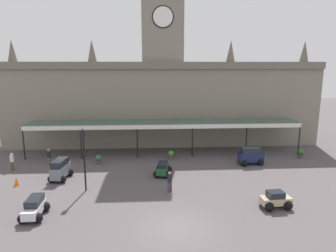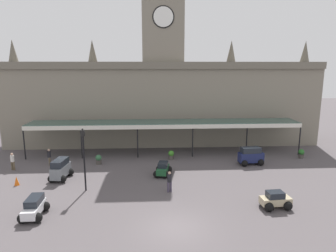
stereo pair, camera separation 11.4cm
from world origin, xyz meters
name	(u,v)px [view 1 (the left image)]	position (x,y,z in m)	size (l,w,h in m)	color
ground_plane	(176,228)	(0.00, 0.00, 0.00)	(140.00, 140.00, 0.00)	#504A4C
station_building	(162,96)	(0.00, 20.95, 5.90)	(37.65, 6.29, 18.97)	gray
entrance_canopy	(164,123)	(0.00, 15.59, 3.48)	(29.50, 3.26, 3.62)	#38564C
car_grey_van	(61,170)	(-9.31, 8.50, 0.81)	(1.78, 2.49, 1.77)	slate
car_green_sedan	(163,170)	(-0.45, 8.93, 0.50)	(1.77, 2.18, 1.19)	#1E512D
car_navy_van	(251,156)	(8.35, 11.41, 0.81)	(2.49, 1.78, 1.77)	#19214C
car_white_estate	(34,209)	(-9.08, 1.89, 0.56)	(1.58, 2.27, 1.27)	silver
car_beige_sedan	(276,201)	(7.07, 2.24, 0.50)	(2.11, 1.62, 1.19)	tan
pedestrian_beside_cars	(49,157)	(-11.49, 12.22, 0.91)	(0.34, 0.38, 1.67)	brown
pedestrian_near_entrance	(12,161)	(-14.48, 11.02, 0.91)	(0.38, 0.34, 1.67)	brown
pedestrian_crossing_forecourt	(170,181)	(-0.07, 5.28, 0.91)	(0.37, 0.34, 1.67)	#3F384C
victorian_lamppost	(84,153)	(-6.64, 5.89, 3.10)	(0.30, 0.30, 4.99)	black
traffic_cone	(16,181)	(-12.53, 7.26, 0.37)	(0.40, 0.40, 0.75)	orange
planter_forecourt_centre	(98,159)	(-6.74, 12.32, 0.49)	(0.60, 0.60, 0.96)	#47423D
planter_by_canopy	(301,153)	(14.40, 13.19, 0.49)	(0.60, 0.60, 0.96)	#47423D
planter_near_kerb	(171,155)	(0.57, 13.42, 0.49)	(0.60, 0.60, 0.96)	#47423D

